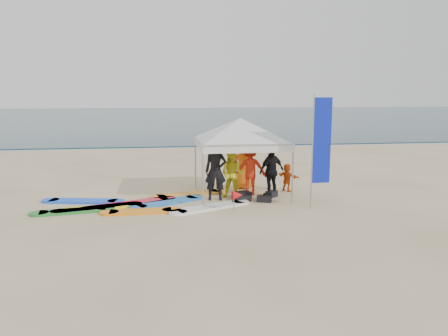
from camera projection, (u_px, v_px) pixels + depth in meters
name	position (u px, v px, depth m)	size (l,w,h in m)	color
ground	(227.00, 235.00, 10.56)	(120.00, 120.00, 0.00)	beige
ocean	(170.00, 116.00, 69.11)	(160.00, 84.00, 0.08)	#0C2633
shoreline_foam	(185.00, 147.00, 28.32)	(160.00, 1.20, 0.01)	silver
person_black_a	(216.00, 171.00, 13.92)	(0.69, 0.45, 1.89)	black
person_yellow	(232.00, 174.00, 14.16)	(0.78, 0.61, 1.60)	yellow
person_orange_a	(250.00, 169.00, 14.71)	(1.13, 0.65, 1.75)	red
person_black_b	(271.00, 171.00, 14.43)	(1.00, 0.42, 1.71)	black
person_orange_b	(244.00, 165.00, 15.63)	(0.85, 0.55, 1.73)	orange
person_seated	(287.00, 177.00, 15.27)	(0.91, 0.29, 0.98)	#CD4F12
canopy_tent	(240.00, 118.00, 14.33)	(3.93, 3.93, 2.96)	#A5A5A8
feather_flag	(321.00, 142.00, 12.72)	(0.57, 0.04, 3.37)	#A5A5A8
marker_pennant	(238.00, 195.00, 12.52)	(0.28, 0.28, 0.64)	#A5A5A8
gear_pile	(251.00, 196.00, 14.11)	(1.59, 1.04, 0.22)	black
surfboard_spread	(138.00, 204.00, 13.35)	(6.08, 3.09, 0.07)	orange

